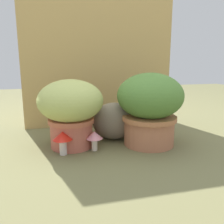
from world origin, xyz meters
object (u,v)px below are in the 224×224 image
leafy_planter (150,106)px  mushroom_ornament_pink (94,137)px  grass_planter (71,109)px  cat (117,119)px  mushroom_ornament_red (63,138)px

leafy_planter → mushroom_ornament_pink: bearing=-176.3°
grass_planter → leafy_planter: 0.42m
leafy_planter → cat: leafy_planter is taller
cat → grass_planter: bearing=-167.7°
mushroom_ornament_pink → cat: bearing=42.4°
leafy_planter → mushroom_ornament_red: size_ratio=3.34×
grass_planter → mushroom_ornament_pink: bearing=-39.5°
grass_planter → mushroom_ornament_pink: grass_planter is taller
cat → mushroom_ornament_pink: (-0.16, -0.15, -0.05)m
mushroom_ornament_pink → grass_planter: bearing=140.5°
mushroom_ornament_red → grass_planter: bearing=63.9°
leafy_planter → mushroom_ornament_red: leafy_planter is taller
grass_planter → mushroom_ornament_red: size_ratio=3.07×
grass_planter → mushroom_ornament_pink: (0.11, -0.09, -0.14)m
mushroom_ornament_pink → mushroom_ornament_red: 0.16m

